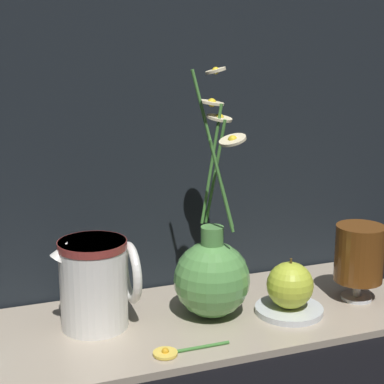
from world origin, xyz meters
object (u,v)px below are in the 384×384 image
at_px(vase_with_flowers, 211,274).
at_px(tea_glass, 359,255).
at_px(orange_fruit, 290,285).
at_px(ceramic_pitcher, 96,280).

relative_size(vase_with_flowers, tea_glass, 3.04).
bearing_deg(vase_with_flowers, tea_glass, -7.17).
distance_m(tea_glass, orange_fruit, 0.14).
distance_m(vase_with_flowers, tea_glass, 0.26).
bearing_deg(orange_fruit, vase_with_flowers, 161.52).
bearing_deg(orange_fruit, tea_glass, 3.52).
bearing_deg(ceramic_pitcher, tea_glass, -7.04).
height_order(vase_with_flowers, ceramic_pitcher, vase_with_flowers).
distance_m(ceramic_pitcher, tea_glass, 0.45).
xyz_separation_m(ceramic_pitcher, orange_fruit, (0.31, -0.06, -0.03)).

